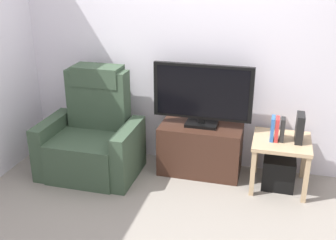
{
  "coord_description": "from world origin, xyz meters",
  "views": [
    {
      "loc": [
        0.79,
        -2.95,
        2.13
      ],
      "look_at": [
        -0.14,
        0.5,
        0.7
      ],
      "focal_mm": 44.16,
      "sensor_mm": 36.0,
      "label": 1
    }
  ],
  "objects_px": {
    "television": "(202,94)",
    "book_leftmost": "(272,129)",
    "recliner_armchair": "(93,138)",
    "book_rightmost": "(282,130)",
    "side_table": "(281,148)",
    "subwoofer_box": "(279,172)",
    "book_middle": "(277,129)",
    "tv_stand": "(200,149)",
    "game_console": "(300,128)"
  },
  "relations": [
    {
      "from": "television",
      "to": "book_middle",
      "type": "xyz_separation_m",
      "value": [
        0.74,
        -0.12,
        -0.24
      ]
    },
    {
      "from": "subwoofer_box",
      "to": "book_leftmost",
      "type": "relative_size",
      "value": 1.32
    },
    {
      "from": "book_rightmost",
      "to": "game_console",
      "type": "bearing_deg",
      "value": 11.11
    },
    {
      "from": "television",
      "to": "book_leftmost",
      "type": "height_order",
      "value": "television"
    },
    {
      "from": "recliner_armchair",
      "to": "book_rightmost",
      "type": "xyz_separation_m",
      "value": [
        1.88,
        0.15,
        0.24
      ]
    },
    {
      "from": "recliner_armchair",
      "to": "book_middle",
      "type": "height_order",
      "value": "recliner_armchair"
    },
    {
      "from": "tv_stand",
      "to": "game_console",
      "type": "relative_size",
      "value": 3.07
    },
    {
      "from": "side_table",
      "to": "book_middle",
      "type": "bearing_deg",
      "value": -161.16
    },
    {
      "from": "book_middle",
      "to": "subwoofer_box",
      "type": "bearing_deg",
      "value": 18.84
    },
    {
      "from": "recliner_armchair",
      "to": "book_rightmost",
      "type": "distance_m",
      "value": 1.9
    },
    {
      "from": "side_table",
      "to": "book_middle",
      "type": "relative_size",
      "value": 2.37
    },
    {
      "from": "television",
      "to": "book_leftmost",
      "type": "bearing_deg",
      "value": -9.83
    },
    {
      "from": "television",
      "to": "recliner_armchair",
      "type": "distance_m",
      "value": 1.22
    },
    {
      "from": "side_table",
      "to": "television",
      "type": "bearing_deg",
      "value": 172.79
    },
    {
      "from": "recliner_armchair",
      "to": "book_leftmost",
      "type": "relative_size",
      "value": 4.69
    },
    {
      "from": "tv_stand",
      "to": "recliner_armchair",
      "type": "relative_size",
      "value": 0.77
    },
    {
      "from": "tv_stand",
      "to": "game_console",
      "type": "xyz_separation_m",
      "value": [
        0.94,
        -0.07,
        0.37
      ]
    },
    {
      "from": "recliner_armchair",
      "to": "book_rightmost",
      "type": "relative_size",
      "value": 4.76
    },
    {
      "from": "side_table",
      "to": "subwoofer_box",
      "type": "bearing_deg",
      "value": -90.0
    },
    {
      "from": "book_leftmost",
      "to": "television",
      "type": "bearing_deg",
      "value": 170.17
    },
    {
      "from": "book_middle",
      "to": "book_rightmost",
      "type": "relative_size",
      "value": 1.0
    },
    {
      "from": "television",
      "to": "book_rightmost",
      "type": "height_order",
      "value": "television"
    },
    {
      "from": "book_rightmost",
      "to": "recliner_armchair",
      "type": "bearing_deg",
      "value": -175.56
    },
    {
      "from": "tv_stand",
      "to": "book_leftmost",
      "type": "height_order",
      "value": "book_leftmost"
    },
    {
      "from": "book_middle",
      "to": "television",
      "type": "bearing_deg",
      "value": 170.71
    },
    {
      "from": "side_table",
      "to": "book_leftmost",
      "type": "bearing_deg",
      "value": -168.69
    },
    {
      "from": "television",
      "to": "book_middle",
      "type": "distance_m",
      "value": 0.79
    },
    {
      "from": "game_console",
      "to": "television",
      "type": "bearing_deg",
      "value": 174.49
    },
    {
      "from": "subwoofer_box",
      "to": "book_rightmost",
      "type": "xyz_separation_m",
      "value": [
        -0.01,
        -0.02,
        0.46
      ]
    },
    {
      "from": "book_leftmost",
      "to": "game_console",
      "type": "distance_m",
      "value": 0.25
    },
    {
      "from": "television",
      "to": "side_table",
      "type": "xyz_separation_m",
      "value": [
        0.8,
        -0.1,
        -0.44
      ]
    },
    {
      "from": "recliner_armchair",
      "to": "book_leftmost",
      "type": "distance_m",
      "value": 1.81
    },
    {
      "from": "television",
      "to": "book_leftmost",
      "type": "xyz_separation_m",
      "value": [
        0.7,
        -0.12,
        -0.24
      ]
    },
    {
      "from": "tv_stand",
      "to": "subwoofer_box",
      "type": "distance_m",
      "value": 0.81
    },
    {
      "from": "side_table",
      "to": "book_middle",
      "type": "distance_m",
      "value": 0.2
    },
    {
      "from": "recliner_armchair",
      "to": "book_leftmost",
      "type": "xyz_separation_m",
      "value": [
        1.79,
        0.15,
        0.24
      ]
    },
    {
      "from": "tv_stand",
      "to": "book_leftmost",
      "type": "relative_size",
      "value": 3.62
    },
    {
      "from": "book_leftmost",
      "to": "subwoofer_box",
      "type": "bearing_deg",
      "value": 11.31
    },
    {
      "from": "tv_stand",
      "to": "book_rightmost",
      "type": "height_order",
      "value": "book_rightmost"
    },
    {
      "from": "book_middle",
      "to": "side_table",
      "type": "bearing_deg",
      "value": 18.84
    },
    {
      "from": "television",
      "to": "book_rightmost",
      "type": "distance_m",
      "value": 0.84
    },
    {
      "from": "side_table",
      "to": "book_rightmost",
      "type": "bearing_deg",
      "value": -111.22
    },
    {
      "from": "tv_stand",
      "to": "book_middle",
      "type": "bearing_deg",
      "value": -7.86
    },
    {
      "from": "recliner_armchair",
      "to": "game_console",
      "type": "bearing_deg",
      "value": -0.75
    },
    {
      "from": "recliner_armchair",
      "to": "book_leftmost",
      "type": "height_order",
      "value": "recliner_armchair"
    },
    {
      "from": "subwoofer_box",
      "to": "book_middle",
      "type": "height_order",
      "value": "book_middle"
    },
    {
      "from": "book_rightmost",
      "to": "book_leftmost",
      "type": "bearing_deg",
      "value": 180.0
    },
    {
      "from": "book_middle",
      "to": "book_rightmost",
      "type": "distance_m",
      "value": 0.05
    },
    {
      "from": "recliner_armchair",
      "to": "side_table",
      "type": "relative_size",
      "value": 2.0
    },
    {
      "from": "side_table",
      "to": "game_console",
      "type": "distance_m",
      "value": 0.26
    }
  ]
}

